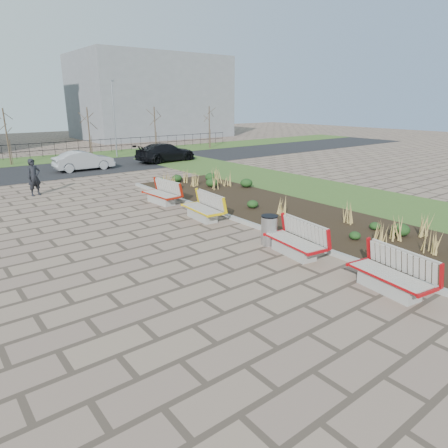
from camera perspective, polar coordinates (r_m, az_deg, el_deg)
ground at (r=9.53m, az=4.07°, el=-11.07°), size 120.00×120.00×0.00m
planting_bed at (r=16.95m, az=8.53°, el=1.74°), size 4.50×18.00×0.10m
planting_curb at (r=15.39m, az=2.52°, el=0.43°), size 0.16×18.00×0.15m
grass_verge_near at (r=20.58m, az=17.75°, el=3.75°), size 5.00×38.00×0.04m
grass_verge_far at (r=34.95m, az=-28.57°, el=7.72°), size 80.00×5.00×0.04m
road at (r=29.11m, az=-26.43°, el=6.49°), size 80.00×7.00×0.02m
bench_a at (r=10.58m, az=22.62°, el=-6.46°), size 1.18×2.20×1.00m
bench_b at (r=12.25m, az=9.97°, el=-2.17°), size 1.16×2.20×1.00m
bench_c at (r=15.77m, az=-3.19°, el=2.43°), size 1.07×2.17×1.00m
bench_d at (r=18.47m, az=-9.02°, el=4.43°), size 1.04×2.16×1.00m
litter_bin at (r=13.04m, az=6.46°, el=-0.92°), size 0.52×0.52×0.96m
pedestrian at (r=21.87m, az=-25.51°, el=6.04°), size 0.76×0.60×1.83m
car_silver at (r=28.86m, az=-19.40°, el=8.55°), size 3.94×1.42×1.29m
car_black at (r=31.54m, az=-8.31°, el=10.09°), size 4.99×2.38×1.40m
tree_c at (r=33.27m, az=-28.59°, el=10.87°), size 1.40×1.40×4.00m
tree_d at (r=34.80m, az=-18.71°, el=12.22°), size 1.40×1.40×4.00m
tree_e at (r=37.25m, az=-9.81°, el=13.12°), size 1.40×1.40×4.00m
tree_f at (r=40.44m, az=-2.11°, el=13.65°), size 1.40×1.40×4.00m
lamp_east at (r=35.01m, az=-15.42°, el=14.17°), size 0.24×0.60×6.00m
railing_fence at (r=36.35m, az=-29.14°, el=8.92°), size 44.00×0.10×1.20m
building_grey at (r=54.61m, az=-10.40°, el=17.40°), size 18.00×12.00×10.00m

